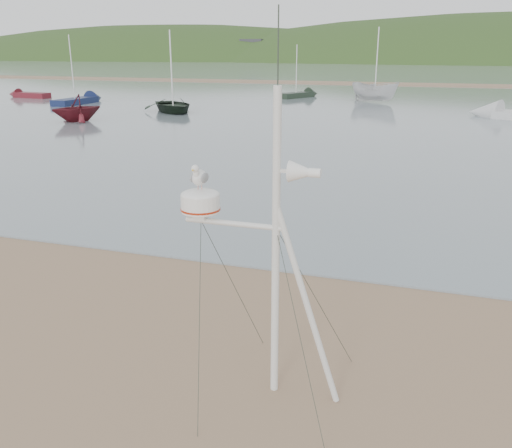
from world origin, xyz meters
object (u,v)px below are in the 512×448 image
(sailboat_blue_near, at_px, (86,100))
(sailboat_white_near, at_px, (508,114))
(boat_dark, at_px, (172,78))
(dinghy_red_far, at_px, (24,95))
(boat_white, at_px, (376,74))
(sailboat_dark_mid, at_px, (304,94))
(mast_rig, at_px, (270,312))
(boat_red, at_px, (75,96))

(sailboat_blue_near, bearing_deg, sailboat_white_near, -1.50)
(boat_dark, xyz_separation_m, dinghy_red_far, (-19.64, 7.31, -2.21))
(sailboat_white_near, bearing_deg, boat_white, 137.11)
(dinghy_red_far, bearing_deg, sailboat_dark_mid, 18.80)
(boat_dark, height_order, sailboat_dark_mid, boat_dark)
(sailboat_dark_mid, height_order, dinghy_red_far, sailboat_dark_mid)
(sailboat_white_near, bearing_deg, sailboat_dark_mid, 143.99)
(sailboat_white_near, xyz_separation_m, dinghy_red_far, (-42.95, 3.63, -0.01))
(mast_rig, distance_m, sailboat_white_near, 35.10)
(boat_white, distance_m, dinghy_red_far, 33.52)
(boat_red, relative_size, boat_white, 0.69)
(boat_dark, relative_size, sailboat_white_near, 0.61)
(boat_white, xyz_separation_m, sailboat_blue_near, (-24.03, -8.37, -2.11))
(sailboat_white_near, bearing_deg, boat_dark, -171.03)
(mast_rig, xyz_separation_m, dinghy_red_far, (-36.28, 38.08, -0.92))
(sailboat_blue_near, bearing_deg, dinghy_red_far, 162.99)
(mast_rig, height_order, boat_dark, mast_rig)
(boat_red, relative_size, sailboat_white_near, 0.41)
(boat_red, distance_m, sailboat_white_near, 28.86)
(sailboat_dark_mid, height_order, sailboat_blue_near, sailboat_blue_near)
(dinghy_red_far, bearing_deg, sailboat_white_near, -4.83)
(boat_red, bearing_deg, mast_rig, -20.05)
(boat_dark, distance_m, sailboat_blue_near, 11.84)
(sailboat_white_near, bearing_deg, boat_red, -158.97)
(boat_red, xyz_separation_m, sailboat_blue_near, (-7.10, 11.23, -1.37))
(mast_rig, relative_size, sailboat_white_near, 0.62)
(boat_dark, relative_size, dinghy_red_far, 0.99)
(sailboat_white_near, bearing_deg, dinghy_red_far, 175.17)
(boat_dark, height_order, boat_white, boat_dark)
(sailboat_dark_mid, distance_m, sailboat_white_near, 21.13)
(boat_red, distance_m, dinghy_red_far, 21.32)
(boat_red, xyz_separation_m, dinghy_red_far, (-16.04, 13.97, -1.39))
(boat_white, bearing_deg, sailboat_blue_near, 136.18)
(sailboat_blue_near, bearing_deg, boat_red, -57.72)
(boat_red, bearing_deg, sailboat_blue_near, 152.20)
(boat_dark, bearing_deg, mast_rig, -105.54)
(boat_dark, height_order, dinghy_red_far, boat_dark)
(mast_rig, xyz_separation_m, sailboat_white_near, (6.66, 34.45, -0.91))
(mast_rig, relative_size, boat_white, 1.06)
(mast_rig, bearing_deg, dinghy_red_far, 133.62)
(boat_red, bearing_deg, sailboat_dark_mid, 96.62)
(dinghy_red_far, bearing_deg, boat_white, 9.69)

